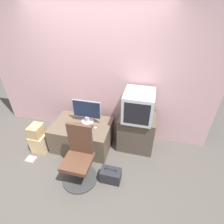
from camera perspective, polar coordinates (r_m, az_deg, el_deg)
The scene contains 13 objects.
ground_plane at distance 3.14m, azimuth -12.06°, elevation -20.17°, with size 12.00×12.00×0.00m, color #4C4742.
wall_back at distance 3.33m, azimuth -5.27°, elevation 12.33°, with size 4.40×0.05×2.60m.
desk at distance 3.45m, azimuth -9.61°, elevation -7.42°, with size 1.08×0.74×0.52m.
side_stand at distance 3.38m, azimuth 7.94°, elevation -6.35°, with size 0.66×0.52×0.70m.
main_monitor at distance 3.21m, azimuth -8.22°, elevation 0.09°, with size 0.53×0.23×0.45m.
keyboard at distance 3.24m, azimuth -9.55°, elevation -4.53°, with size 0.38×0.13×0.01m.
mouse at distance 3.16m, azimuth -5.45°, elevation -5.13°, with size 0.05×0.04×0.03m.
crt_tv at distance 3.00m, azimuth 8.67°, elevation 2.06°, with size 0.50×0.55×0.50m.
office_chair at distance 2.85m, azimuth -10.70°, elevation -15.15°, with size 0.56×0.56×0.98m.
cardboard_box_lower at distance 3.64m, azimuth -22.50°, elevation -9.22°, with size 0.27×0.28×0.36m.
cardboard_box_upper at distance 3.46m, azimuth -23.53°, elevation -5.64°, with size 0.20×0.25×0.22m.
handbag at distance 2.97m, azimuth -0.43°, elevation -19.92°, with size 0.32×0.20×0.33m.
book at distance 3.63m, azimuth -24.96°, elevation -13.77°, with size 0.16×0.14×0.02m.
Camera 1 is at (1.03, -1.60, 2.50)m, focal length 28.00 mm.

